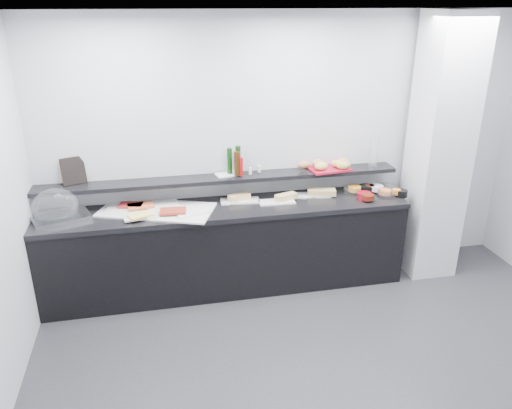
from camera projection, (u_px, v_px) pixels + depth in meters
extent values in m
plane|color=#2D2D30|center=(352.00, 391.00, 3.82)|extent=(5.00, 5.00, 0.00)
cube|color=#B7BBBF|center=(288.00, 150.00, 5.12)|extent=(5.00, 0.02, 2.70)
plane|color=white|center=(388.00, 14.00, 2.79)|extent=(5.00, 5.00, 0.00)
cube|color=silver|center=(439.00, 151.00, 5.08)|extent=(0.50, 0.50, 2.70)
cube|color=black|center=(227.00, 250.00, 5.06)|extent=(3.60, 0.60, 0.85)
cube|color=black|center=(226.00, 209.00, 4.89)|extent=(3.62, 0.62, 0.05)
cube|color=black|center=(223.00, 178.00, 4.95)|extent=(3.60, 0.25, 0.04)
cube|color=#B8BBBF|center=(61.00, 217.00, 4.59)|extent=(0.58, 0.48, 0.04)
ellipsoid|color=white|center=(55.00, 206.00, 4.56)|extent=(0.46, 0.36, 0.34)
cube|color=silver|center=(157.00, 210.00, 4.78)|extent=(1.18, 0.86, 0.01)
cube|color=silver|center=(122.00, 206.00, 4.83)|extent=(0.29, 0.22, 0.01)
cube|color=maroon|center=(131.00, 205.00, 4.81)|extent=(0.25, 0.19, 0.02)
cube|color=white|center=(163.00, 204.00, 4.88)|extent=(0.32, 0.23, 0.01)
cube|color=orange|center=(141.00, 206.00, 4.79)|extent=(0.26, 0.19, 0.02)
cube|color=white|center=(140.00, 216.00, 4.62)|extent=(0.33, 0.24, 0.01)
cube|color=#EED15C|center=(141.00, 215.00, 4.58)|extent=(0.25, 0.21, 0.02)
cube|color=white|center=(192.00, 212.00, 4.70)|extent=(0.35, 0.28, 0.01)
cube|color=maroon|center=(173.00, 211.00, 4.67)|extent=(0.26, 0.18, 0.02)
cube|color=silver|center=(240.00, 201.00, 5.00)|extent=(0.40, 0.20, 0.01)
cube|color=#EABB7A|center=(239.00, 197.00, 5.00)|extent=(0.24, 0.15, 0.06)
cylinder|color=#A9ACAF|center=(234.00, 203.00, 4.91)|extent=(0.14, 0.09, 0.01)
cube|color=silver|center=(277.00, 202.00, 4.97)|extent=(0.36, 0.16, 0.01)
cube|color=tan|center=(286.00, 197.00, 5.00)|extent=(0.24, 0.16, 0.06)
cylinder|color=#AAABB0|center=(282.00, 202.00, 4.93)|extent=(0.16, 0.03, 0.01)
cube|color=white|center=(313.00, 195.00, 5.15)|extent=(0.38, 0.20, 0.01)
cube|color=tan|center=(322.00, 192.00, 5.12)|extent=(0.30, 0.17, 0.06)
cylinder|color=silver|center=(309.00, 198.00, 5.04)|extent=(0.15, 0.06, 0.01)
cylinder|color=white|center=(351.00, 190.00, 5.20)|extent=(0.18, 0.18, 0.07)
cylinder|color=orange|center=(355.00, 189.00, 5.21)|extent=(0.15, 0.15, 0.05)
cylinder|color=black|center=(366.00, 189.00, 5.24)|extent=(0.19, 0.19, 0.07)
cylinder|color=#63220E|center=(370.00, 187.00, 5.24)|extent=(0.11, 0.11, 0.05)
cylinder|color=silver|center=(386.00, 188.00, 5.25)|extent=(0.22, 0.22, 0.07)
cylinder|color=silver|center=(376.00, 188.00, 5.23)|extent=(0.17, 0.17, 0.05)
cylinder|color=maroon|center=(364.00, 196.00, 5.05)|extent=(0.18, 0.18, 0.07)
cylinder|color=#5C180D|center=(368.00, 197.00, 4.99)|extent=(0.14, 0.14, 0.05)
cylinder|color=white|center=(386.00, 194.00, 5.11)|extent=(0.18, 0.18, 0.07)
cylinder|color=orange|center=(385.00, 192.00, 5.12)|extent=(0.14, 0.14, 0.05)
cylinder|color=black|center=(402.00, 193.00, 5.12)|extent=(0.14, 0.14, 0.07)
cylinder|color=orange|center=(396.00, 192.00, 5.12)|extent=(0.09, 0.09, 0.05)
cube|color=black|center=(73.00, 171.00, 4.70)|extent=(0.23, 0.15, 0.26)
cube|color=beige|center=(69.00, 170.00, 4.72)|extent=(0.19, 0.08, 0.22)
cube|color=white|center=(228.00, 174.00, 4.99)|extent=(0.26, 0.19, 0.01)
cylinder|color=#0F370F|center=(230.00, 161.00, 4.95)|extent=(0.06, 0.06, 0.26)
cylinder|color=#391C0A|center=(237.00, 164.00, 4.90)|extent=(0.07, 0.07, 0.24)
cylinder|color=black|center=(238.00, 160.00, 4.95)|extent=(0.06, 0.06, 0.28)
cylinder|color=#A90C0E|center=(241.00, 167.00, 4.91)|extent=(0.04, 0.04, 0.18)
cylinder|color=silver|center=(259.00, 169.00, 5.03)|extent=(0.04, 0.04, 0.07)
cylinder|color=white|center=(250.00, 171.00, 4.96)|extent=(0.04, 0.04, 0.07)
cube|color=maroon|center=(329.00, 169.00, 5.15)|extent=(0.44, 0.34, 0.02)
ellipsoid|color=#AC6C42|center=(304.00, 164.00, 5.11)|extent=(0.16, 0.12, 0.08)
ellipsoid|color=#B17C43|center=(317.00, 163.00, 5.15)|extent=(0.13, 0.08, 0.08)
ellipsoid|color=#B98046|center=(343.00, 162.00, 5.20)|extent=(0.17, 0.14, 0.08)
ellipsoid|color=gold|center=(321.00, 166.00, 5.06)|extent=(0.17, 0.14, 0.08)
ellipsoid|color=gold|center=(342.00, 165.00, 5.08)|extent=(0.15, 0.12, 0.08)
ellipsoid|color=#AD8342|center=(345.00, 165.00, 5.10)|extent=(0.13, 0.09, 0.08)
ellipsoid|color=#AF8B42|center=(320.00, 166.00, 5.08)|extent=(0.15, 0.11, 0.08)
ellipsoid|color=tan|center=(337.00, 164.00, 5.14)|extent=(0.14, 0.11, 0.08)
cylinder|color=white|center=(373.00, 154.00, 5.16)|extent=(0.12, 0.12, 0.30)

